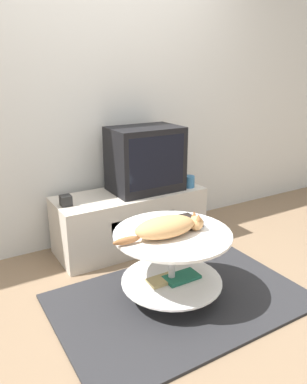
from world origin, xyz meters
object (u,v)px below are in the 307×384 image
(dvd_box, at_px, (183,223))
(tv, at_px, (145,159))
(speaker, at_px, (66,201))
(cat, at_px, (167,227))

(dvd_box, bearing_deg, tv, 77.79)
(tv, relative_size, dvd_box, 2.91)
(speaker, xyz_separation_m, cat, (0.35, -0.86, 0.03))
(tv, relative_size, cat, 0.95)
(dvd_box, xyz_separation_m, cat, (-0.18, -0.08, 0.04))
(speaker, bearing_deg, cat, -67.73)
(tv, relative_size, speaker, 7.24)
(speaker, relative_size, dvd_box, 0.40)
(dvd_box, distance_m, cat, 0.20)
(speaker, distance_m, cat, 0.93)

